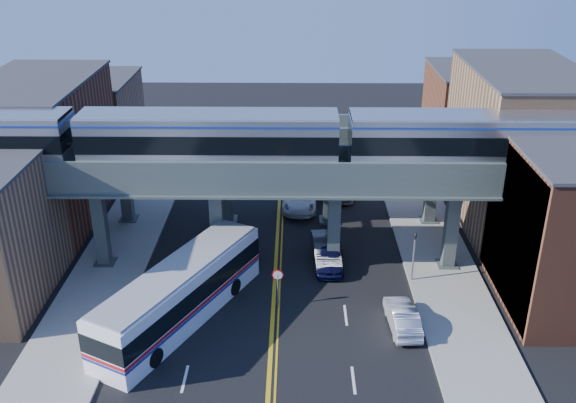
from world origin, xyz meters
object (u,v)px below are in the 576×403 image
(car_lane_b, at_px, (326,250))
(transit_train, at_px, (209,138))
(transit_bus, at_px, (181,294))
(car_lane_d, at_px, (336,183))
(car_lane_a, at_px, (329,256))
(car_parked_curb, at_px, (403,317))
(traffic_signal, at_px, (414,251))
(stop_sign, at_px, (278,282))
(car_lane_c, at_px, (301,197))

(car_lane_b, bearing_deg, transit_train, -178.51)
(transit_bus, bearing_deg, car_lane_d, -1.23)
(transit_bus, distance_m, car_lane_a, 11.34)
(transit_bus, relative_size, car_lane_b, 2.58)
(car_parked_curb, bearing_deg, traffic_signal, -108.87)
(transit_train, distance_m, car_parked_curb, 16.47)
(stop_sign, distance_m, car_lane_d, 18.41)
(stop_sign, distance_m, car_lane_c, 14.97)
(transit_train, height_order, traffic_signal, transit_train)
(car_lane_b, height_order, car_lane_c, car_lane_b)
(stop_sign, xyz_separation_m, traffic_signal, (8.90, 3.00, 0.54))
(stop_sign, relative_size, car_lane_a, 0.55)
(traffic_signal, xyz_separation_m, car_lane_a, (-5.44, 1.98, -1.48))
(car_lane_d, bearing_deg, car_lane_b, -99.75)
(transit_train, relative_size, stop_sign, 19.44)
(stop_sign, distance_m, transit_bus, 6.00)
(transit_bus, bearing_deg, car_lane_c, 3.07)
(car_lane_c, distance_m, car_lane_d, 4.28)
(transit_bus, height_order, car_parked_curb, transit_bus)
(transit_train, distance_m, transit_bus, 10.09)
(traffic_signal, relative_size, car_lane_d, 0.66)
(stop_sign, bearing_deg, traffic_signal, 18.63)
(transit_bus, bearing_deg, stop_sign, -48.62)
(transit_train, xyz_separation_m, transit_bus, (-1.31, -6.47, -7.63))
(car_lane_d, xyz_separation_m, car_parked_curb, (2.86, -19.99, -0.17))
(transit_bus, bearing_deg, transit_train, 15.79)
(transit_train, bearing_deg, car_parked_curb, -30.96)
(stop_sign, relative_size, car_lane_c, 0.44)
(car_lane_b, xyz_separation_m, car_lane_d, (1.36, 12.11, 0.05))
(stop_sign, xyz_separation_m, transit_bus, (-5.82, -1.47, 0.04))
(stop_sign, xyz_separation_m, car_parked_curb, (7.48, -2.19, -1.03))
(car_lane_b, bearing_deg, car_lane_a, -77.06)
(transit_bus, relative_size, car_lane_d, 2.15)
(car_lane_c, bearing_deg, car_lane_a, -74.55)
(transit_train, relative_size, car_parked_curb, 11.51)
(car_lane_b, distance_m, car_lane_d, 12.18)
(car_parked_curb, bearing_deg, transit_train, -34.53)
(transit_train, height_order, transit_bus, transit_train)
(transit_train, bearing_deg, stop_sign, -47.93)
(traffic_signal, height_order, car_parked_curb, traffic_signal)
(car_lane_b, bearing_deg, car_parked_curb, -65.39)
(car_lane_a, xyz_separation_m, car_parked_curb, (4.02, -7.18, -0.08))
(car_parked_curb, bearing_deg, car_lane_c, -74.26)
(car_lane_c, bearing_deg, transit_train, -117.12)
(transit_train, relative_size, car_lane_b, 9.83)
(transit_train, relative_size, transit_bus, 3.81)
(car_lane_c, relative_size, car_parked_curb, 1.35)
(stop_sign, xyz_separation_m, car_lane_b, (3.25, 5.69, -0.90))
(traffic_signal, xyz_separation_m, car_lane_d, (-4.29, 14.80, -1.39))
(car_parked_curb, bearing_deg, stop_sign, -19.92)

